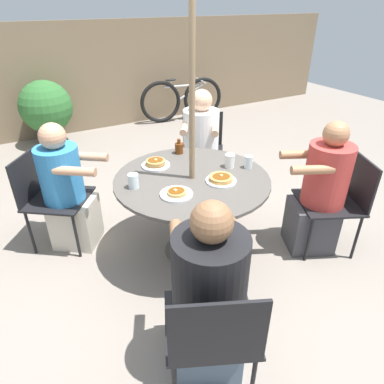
{
  "coord_description": "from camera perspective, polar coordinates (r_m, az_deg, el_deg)",
  "views": [
    {
      "loc": [
        -1.16,
        -2.06,
        1.94
      ],
      "look_at": [
        0.0,
        0.0,
        0.59
      ],
      "focal_mm": 32.0,
      "sensor_mm": 36.0,
      "label": 1
    }
  ],
  "objects": [
    {
      "name": "diner_west",
      "position": [
        3.06,
        -20.06,
        -0.09
      ],
      "size": [
        0.59,
        0.56,
        1.11
      ],
      "rotation": [
        0.0,
        0.0,
        -2.2
      ],
      "color": "beige",
      "rests_on": "ground"
    },
    {
      "name": "pancake_plate_b",
      "position": [
        2.42,
        -2.58,
        -0.24
      ],
      "size": [
        0.23,
        0.23,
        0.05
      ],
      "color": "white",
      "rests_on": "patio_table"
    },
    {
      "name": "pancake_plate_a",
      "position": [
        2.85,
        -6.07,
        4.74
      ],
      "size": [
        0.23,
        0.23,
        0.07
      ],
      "color": "white",
      "rests_on": "patio_table"
    },
    {
      "name": "umbrella_pole",
      "position": [
        2.53,
        -0.0,
        9.05
      ],
      "size": [
        0.04,
        0.04,
        2.09
      ],
      "primitive_type": "cylinder",
      "color": "#846B4C",
      "rests_on": "ground"
    },
    {
      "name": "diner_north",
      "position": [
        1.94,
        2.72,
        -17.53
      ],
      "size": [
        0.54,
        0.58,
        1.15
      ],
      "rotation": [
        0.0,
        0.0,
        -0.43
      ],
      "color": "slate",
      "rests_on": "ground"
    },
    {
      "name": "diner_east",
      "position": [
        3.01,
        20.51,
        -0.41
      ],
      "size": [
        0.59,
        0.52,
        1.14
      ],
      "rotation": [
        0.0,
        0.0,
        1.13
      ],
      "color": "#3D3D42",
      "rests_on": "ground"
    },
    {
      "name": "syrup_bottle",
      "position": [
        3.08,
        -2.17,
        7.37
      ],
      "size": [
        0.09,
        0.07,
        0.13
      ],
      "color": "#602D0F",
      "rests_on": "patio_table"
    },
    {
      "name": "pancake_plate_c",
      "position": [
        2.6,
        4.86,
        2.12
      ],
      "size": [
        0.23,
        0.23,
        0.06
      ],
      "color": "white",
      "rests_on": "patio_table"
    },
    {
      "name": "patio_chair_south",
      "position": [
        3.87,
        1.61,
        7.8
      ],
      "size": [
        0.66,
        0.66,
        0.84
      ],
      "rotation": [
        0.0,
        0.0,
        -3.74
      ],
      "color": "black",
      "rests_on": "ground"
    },
    {
      "name": "ground_plane",
      "position": [
        3.06,
        -0.0,
        -9.58
      ],
      "size": [
        12.0,
        12.0,
        0.0
      ],
      "primitive_type": "plane",
      "color": "gray"
    },
    {
      "name": "patio_chair_west",
      "position": [
        3.14,
        -22.86,
        -0.19
      ],
      "size": [
        0.66,
        0.66,
        0.84
      ],
      "rotation": [
        0.0,
        0.0,
        -2.2
      ],
      "color": "black",
      "rests_on": "ground"
    },
    {
      "name": "potted_shrub",
      "position": [
        5.49,
        -23.1,
        12.54
      ],
      "size": [
        0.74,
        0.74,
        0.93
      ],
      "color": "#3D3D3F",
      "rests_on": "ground"
    },
    {
      "name": "coffee_cup",
      "position": [
        2.83,
        6.3,
        5.2
      ],
      "size": [
        0.08,
        0.08,
        0.11
      ],
      "color": "white",
      "rests_on": "patio_table"
    },
    {
      "name": "diner_south",
      "position": [
        3.7,
        1.44,
        7.15
      ],
      "size": [
        0.57,
        0.59,
        1.14
      ],
      "rotation": [
        0.0,
        0.0,
        -3.74
      ],
      "color": "gray",
      "rests_on": "ground"
    },
    {
      "name": "drinking_glass_a",
      "position": [
        2.53,
        -9.74,
        1.81
      ],
      "size": [
        0.08,
        0.08,
        0.11
      ],
      "primitive_type": "cylinder",
      "color": "silver",
      "rests_on": "patio_table"
    },
    {
      "name": "drinking_glass_b",
      "position": [
        2.83,
        9.41,
        4.94
      ],
      "size": [
        0.06,
        0.06,
        0.1
      ],
      "primitive_type": "cylinder",
      "color": "silver",
      "rests_on": "patio_table"
    },
    {
      "name": "bicycle",
      "position": [
        6.23,
        -1.67,
        15.15
      ],
      "size": [
        1.49,
        0.44,
        0.74
      ],
      "rotation": [
        0.0,
        0.0,
        -0.16
      ],
      "color": "black",
      "rests_on": "ground"
    },
    {
      "name": "patio_chair_east",
      "position": [
        3.1,
        23.35,
        -0.76
      ],
      "size": [
        0.63,
        0.63,
        0.84
      ],
      "rotation": [
        0.0,
        0.0,
        1.13
      ],
      "color": "black",
      "rests_on": "ground"
    },
    {
      "name": "patio_table",
      "position": [
        2.72,
        -0.0,
        0.01
      ],
      "size": [
        1.22,
        1.22,
        0.71
      ],
      "color": "#4C4742",
      "rests_on": "ground"
    },
    {
      "name": "patio_chair_north",
      "position": [
        1.84,
        3.43,
        -22.03
      ],
      "size": [
        0.63,
        0.63,
        0.84
      ],
      "rotation": [
        0.0,
        0.0,
        -0.43
      ],
      "color": "black",
      "rests_on": "ground"
    },
    {
      "name": "back_fence",
      "position": [
        5.88,
        -18.32,
        17.46
      ],
      "size": [
        10.0,
        0.06,
        1.65
      ],
      "primitive_type": "cube",
      "color": "#7A664C",
      "rests_on": "ground"
    }
  ]
}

